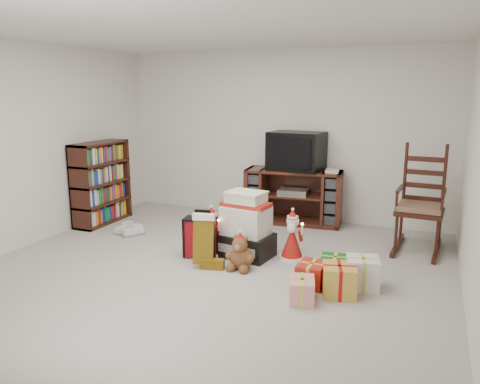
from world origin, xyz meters
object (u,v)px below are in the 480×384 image
santa_figurine (292,240)px  gift_cluster (329,275)px  rocking_chair (420,213)px  gift_pile (246,229)px  sneaker_pair (129,231)px  red_suitcase (201,237)px  mrs_claus_figurine (212,236)px  bookshelf (101,184)px  tv_stand (293,196)px  crt_television (296,151)px  teddy_bear (241,254)px

santa_figurine → gift_cluster: (0.57, -0.65, -0.09)m
rocking_chair → gift_pile: size_ratio=1.76×
santa_figurine → gift_cluster: size_ratio=0.63×
sneaker_pair → gift_pile: bearing=12.2°
rocking_chair → sneaker_pair: (-3.64, -0.88, -0.41)m
gift_pile → red_suitcase: bearing=-145.9°
red_suitcase → santa_figurine: bearing=8.6°
mrs_claus_figurine → rocking_chair: bearing=27.4°
rocking_chair → red_suitcase: bearing=-147.0°
bookshelf → red_suitcase: (2.02, -0.77, -0.33)m
bookshelf → rocking_chair: size_ratio=0.89×
red_suitcase → gift_cluster: 1.60m
tv_stand → crt_television: size_ratio=1.79×
sneaker_pair → red_suitcase: bearing=0.7°
red_suitcase → gift_cluster: red_suitcase is taller
santa_figurine → tv_stand: bearing=105.9°
rocking_chair → bookshelf: bearing=-169.2°
bookshelf → gift_pile: bookshelf is taller
bookshelf → crt_television: (2.63, 1.06, 0.49)m
teddy_bear → gift_cluster: bearing=-7.9°
sneaker_pair → gift_cluster: 2.97m
tv_stand → teddy_bear: 2.02m
rocking_chair → teddy_bear: 2.30m
santa_figurine → teddy_bear: bearing=-129.6°
teddy_bear → crt_television: 2.19m
bookshelf → crt_television: size_ratio=1.49×
tv_stand → sneaker_pair: (-1.89, -1.42, -0.35)m
teddy_bear → gift_cluster: size_ratio=0.40×
gift_cluster → tv_stand: bearing=114.8°
red_suitcase → mrs_claus_figurine: (0.08, 0.13, -0.01)m
gift_cluster → crt_television: size_ratio=1.18×
red_suitcase → tv_stand: bearing=62.4°
gift_pile → red_suitcase: size_ratio=1.37×
bookshelf → tv_stand: bearing=22.2°
rocking_chair → santa_figurine: (-1.32, -0.95, -0.23)m
santa_figurine → mrs_claus_figurine: bearing=-167.1°
gift_cluster → bookshelf: bearing=163.3°
gift_pile → gift_cluster: size_ratio=0.81×
bookshelf → crt_television: bearing=22.0°
santa_figurine → mrs_claus_figurine: (-0.92, -0.21, -0.00)m
tv_stand → mrs_claus_figurine: size_ratio=2.42×
rocking_chair → santa_figurine: 1.65m
tv_stand → bookshelf: (-2.60, -1.06, 0.18)m
tv_stand → sneaker_pair: 2.39m
santa_figurine → sneaker_pair: (-2.31, 0.07, -0.18)m
rocking_chair → crt_television: size_ratio=1.68×
tv_stand → gift_pile: 1.60m
gift_pile → teddy_bear: 0.45m
crt_television → mrs_claus_figurine: bearing=-101.0°
red_suitcase → santa_figurine: (1.00, 0.34, -0.01)m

